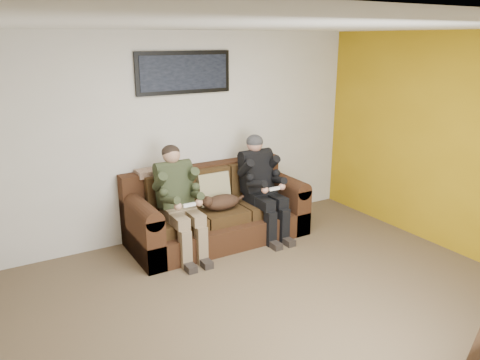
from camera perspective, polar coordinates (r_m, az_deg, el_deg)
floor at (r=4.74m, az=5.79°, el=-15.10°), size 5.00×5.00×0.00m
ceiling at (r=4.02m, az=6.94°, el=18.13°), size 5.00×5.00×0.00m
wall_back at (r=6.09m, az=-6.48°, el=5.39°), size 5.00×0.00×5.00m
wall_right at (r=6.01m, az=25.85°, el=3.62°), size 0.00×4.50×4.50m
accent_wall_right at (r=6.00m, az=25.80°, el=3.61°), size 0.00×4.50×4.50m
sofa at (r=6.07m, az=-3.04°, el=-3.95°), size 2.25×0.97×0.92m
throw_pillow at (r=6.00m, az=-3.28°, el=-1.08°), size 0.43×0.21×0.43m
throw_blanket at (r=5.87m, az=-10.33°, el=0.98°), size 0.46×0.23×0.08m
person_left at (r=5.54m, az=-7.52°, el=-1.85°), size 0.51×0.87×1.31m
person_right at (r=6.06m, az=2.59°, el=-0.03°), size 0.51×0.86×1.31m
cat at (r=5.83m, az=-2.36°, el=-2.71°), size 0.66×0.26×0.24m
framed_poster at (r=5.94m, az=-6.84°, el=12.88°), size 1.25×0.05×0.52m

